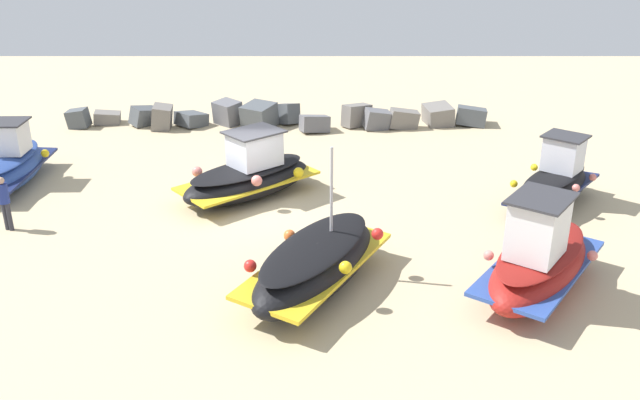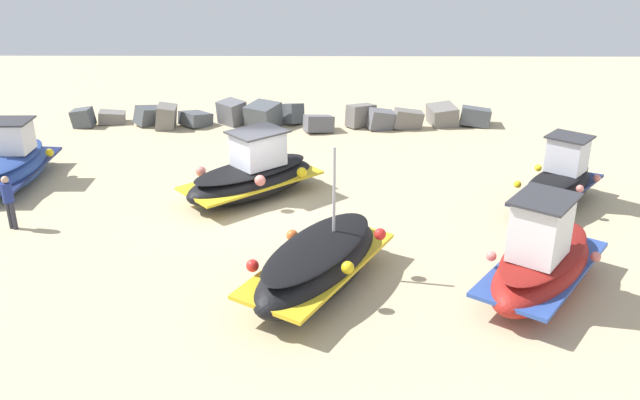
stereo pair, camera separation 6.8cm
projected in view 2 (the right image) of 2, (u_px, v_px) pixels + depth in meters
The scene contains 8 objects.
ground_plane at pixel (256, 206), 22.33m from camera, with size 51.93×51.93×0.00m, color #C6B289.
fishing_boat_0 at pixel (542, 262), 16.80m from camera, with size 4.38×5.04×2.79m.
fishing_boat_1 at pixel (253, 175), 22.81m from camera, with size 5.02×4.74×2.29m.
fishing_boat_2 at pixel (319, 264), 17.09m from camera, with size 4.24×5.54×3.64m.
fishing_boat_3 at pixel (11, 164), 23.89m from camera, with size 2.45×4.81×2.31m.
fishing_boat_4 at pixel (558, 185), 21.97m from camera, with size 4.06×4.44×2.37m.
person_walking at pixel (8, 199), 20.31m from camera, with size 0.32×0.32×1.72m.
breakwater_rocks at pixel (295, 117), 30.65m from camera, with size 19.20×2.62×1.30m.
Camera 2 is at (2.30, -20.48, 8.84)m, focal length 37.82 mm.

